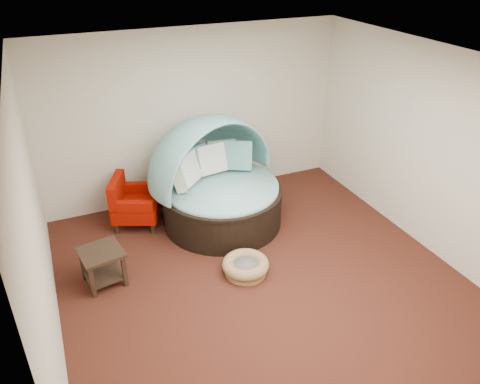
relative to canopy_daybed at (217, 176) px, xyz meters
name	(u,v)px	position (x,y,z in m)	size (l,w,h in m)	color
floor	(258,275)	(-0.01, -1.51, -0.78)	(5.00, 5.00, 0.00)	#421B13
wall_back	(194,116)	(-0.01, 0.99, 0.62)	(5.00, 5.00, 0.00)	beige
wall_front	(404,322)	(-0.01, -4.01, 0.62)	(5.00, 5.00, 0.00)	beige
wall_left	(35,228)	(-2.51, -1.51, 0.62)	(5.00, 5.00, 0.00)	beige
wall_right	(425,148)	(2.49, -1.51, 0.62)	(5.00, 5.00, 0.00)	beige
ceiling	(264,63)	(-0.01, -1.51, 2.02)	(5.00, 5.00, 0.00)	white
canopy_daybed	(217,176)	(0.00, 0.00, 0.00)	(2.33, 2.29, 1.68)	black
pet_basket	(246,266)	(-0.15, -1.40, -0.66)	(0.77, 0.77, 0.22)	olive
red_armchair	(133,203)	(-1.23, 0.41, -0.41)	(0.90, 0.90, 0.80)	black
side_table	(102,262)	(-1.90, -0.84, -0.46)	(0.59, 0.59, 0.49)	black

